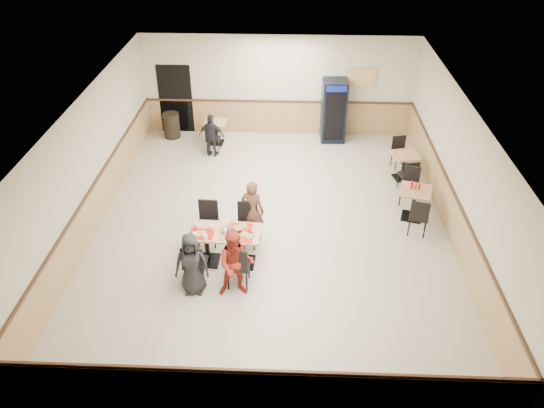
{
  "coord_description": "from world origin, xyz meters",
  "views": [
    {
      "loc": [
        0.41,
        -9.94,
        7.14
      ],
      "look_at": [
        0.03,
        -0.5,
        0.95
      ],
      "focal_mm": 35.0,
      "sensor_mm": 36.0,
      "label": 1
    }
  ],
  "objects_px": {
    "pepsi_cooler": "(334,111)",
    "diner_woman_left": "(192,264)",
    "main_table": "(224,242)",
    "side_table_near": "(414,199)",
    "lone_diner": "(212,136)",
    "trash_bin": "(172,125)",
    "back_table": "(216,129)",
    "diner_woman_right": "(236,264)",
    "diner_man_opposite": "(253,211)",
    "side_table_far": "(404,163)"
  },
  "relations": [
    {
      "from": "side_table_near",
      "to": "diner_woman_left",
      "type": "bearing_deg",
      "value": -150.08
    },
    {
      "from": "main_table",
      "to": "trash_bin",
      "type": "height_order",
      "value": "main_table"
    },
    {
      "from": "side_table_near",
      "to": "side_table_far",
      "type": "relative_size",
      "value": 1.1
    },
    {
      "from": "diner_woman_left",
      "to": "side_table_far",
      "type": "bearing_deg",
      "value": 40.06
    },
    {
      "from": "main_table",
      "to": "diner_woman_left",
      "type": "xyz_separation_m",
      "value": [
        -0.52,
        -0.88,
        0.13
      ]
    },
    {
      "from": "main_table",
      "to": "back_table",
      "type": "relative_size",
      "value": 2.2
    },
    {
      "from": "pepsi_cooler",
      "to": "trash_bin",
      "type": "height_order",
      "value": "pepsi_cooler"
    },
    {
      "from": "main_table",
      "to": "side_table_near",
      "type": "bearing_deg",
      "value": 26.03
    },
    {
      "from": "diner_woman_right",
      "to": "back_table",
      "type": "relative_size",
      "value": 2.09
    },
    {
      "from": "diner_woman_left",
      "to": "back_table",
      "type": "distance_m",
      "value": 6.43
    },
    {
      "from": "diner_woman_left",
      "to": "back_table",
      "type": "relative_size",
      "value": 1.92
    },
    {
      "from": "main_table",
      "to": "diner_man_opposite",
      "type": "bearing_deg",
      "value": 62.1
    },
    {
      "from": "diner_woman_left",
      "to": "side_table_near",
      "type": "xyz_separation_m",
      "value": [
        4.72,
        2.72,
        -0.16
      ]
    },
    {
      "from": "trash_bin",
      "to": "side_table_far",
      "type": "bearing_deg",
      "value": -18.63
    },
    {
      "from": "diner_man_opposite",
      "to": "side_table_far",
      "type": "height_order",
      "value": "diner_man_opposite"
    },
    {
      "from": "back_table",
      "to": "diner_woman_left",
      "type": "bearing_deg",
      "value": -86.55
    },
    {
      "from": "pepsi_cooler",
      "to": "side_table_near",
      "type": "bearing_deg",
      "value": -70.57
    },
    {
      "from": "back_table",
      "to": "trash_bin",
      "type": "xyz_separation_m",
      "value": [
        -1.39,
        0.35,
        -0.08
      ]
    },
    {
      "from": "side_table_near",
      "to": "side_table_far",
      "type": "bearing_deg",
      "value": 87.63
    },
    {
      "from": "main_table",
      "to": "side_table_near",
      "type": "height_order",
      "value": "main_table"
    },
    {
      "from": "diner_woman_left",
      "to": "diner_man_opposite",
      "type": "height_order",
      "value": "diner_man_opposite"
    },
    {
      "from": "back_table",
      "to": "diner_woman_right",
      "type": "bearing_deg",
      "value": -79.13
    },
    {
      "from": "side_table_far",
      "to": "pepsi_cooler",
      "type": "distance_m",
      "value": 2.88
    },
    {
      "from": "diner_woman_right",
      "to": "pepsi_cooler",
      "type": "distance_m",
      "value": 7.19
    },
    {
      "from": "diner_man_opposite",
      "to": "main_table",
      "type": "bearing_deg",
      "value": 76.88
    },
    {
      "from": "diner_man_opposite",
      "to": "lone_diner",
      "type": "bearing_deg",
      "value": -52.53
    },
    {
      "from": "side_table_far",
      "to": "pepsi_cooler",
      "type": "xyz_separation_m",
      "value": [
        -1.73,
        2.26,
        0.45
      ]
    },
    {
      "from": "diner_woman_right",
      "to": "side_table_far",
      "type": "xyz_separation_m",
      "value": [
        3.94,
        4.59,
        -0.25
      ]
    },
    {
      "from": "side_table_far",
      "to": "back_table",
      "type": "distance_m",
      "value": 5.51
    },
    {
      "from": "side_table_near",
      "to": "back_table",
      "type": "relative_size",
      "value": 1.26
    },
    {
      "from": "diner_man_opposite",
      "to": "pepsi_cooler",
      "type": "distance_m",
      "value": 5.43
    },
    {
      "from": "side_table_near",
      "to": "pepsi_cooler",
      "type": "xyz_separation_m",
      "value": [
        -1.66,
        4.09,
        0.42
      ]
    },
    {
      "from": "diner_woman_right",
      "to": "diner_man_opposite",
      "type": "distance_m",
      "value": 1.81
    },
    {
      "from": "pepsi_cooler",
      "to": "diner_woman_left",
      "type": "bearing_deg",
      "value": -116.82
    },
    {
      "from": "diner_woman_left",
      "to": "lone_diner",
      "type": "xyz_separation_m",
      "value": [
        -0.39,
        5.63,
        -0.04
      ]
    },
    {
      "from": "lone_diner",
      "to": "pepsi_cooler",
      "type": "height_order",
      "value": "pepsi_cooler"
    },
    {
      "from": "main_table",
      "to": "side_table_far",
      "type": "relative_size",
      "value": 1.91
    },
    {
      "from": "diner_man_opposite",
      "to": "back_table",
      "type": "distance_m",
      "value": 4.87
    },
    {
      "from": "main_table",
      "to": "back_table",
      "type": "xyz_separation_m",
      "value": [
        -0.9,
        5.53,
        -0.07
      ]
    },
    {
      "from": "diner_woman_right",
      "to": "lone_diner",
      "type": "xyz_separation_m",
      "value": [
        -1.24,
        5.67,
        -0.1
      ]
    },
    {
      "from": "diner_man_opposite",
      "to": "back_table",
      "type": "bearing_deg",
      "value": -55.73
    },
    {
      "from": "side_table_near",
      "to": "side_table_far",
      "type": "height_order",
      "value": "side_table_near"
    },
    {
      "from": "back_table",
      "to": "trash_bin",
      "type": "distance_m",
      "value": 1.43
    },
    {
      "from": "diner_woman_right",
      "to": "back_table",
      "type": "distance_m",
      "value": 6.57
    },
    {
      "from": "diner_man_opposite",
      "to": "lone_diner",
      "type": "xyz_separation_m",
      "value": [
        -1.42,
        3.86,
        -0.1
      ]
    },
    {
      "from": "diner_woman_left",
      "to": "diner_woman_right",
      "type": "bearing_deg",
      "value": -5.92
    },
    {
      "from": "diner_woman_left",
      "to": "trash_bin",
      "type": "bearing_deg",
      "value": 101.24
    },
    {
      "from": "back_table",
      "to": "diner_man_opposite",
      "type": "bearing_deg",
      "value": -72.98
    },
    {
      "from": "lone_diner",
      "to": "trash_bin",
      "type": "xyz_separation_m",
      "value": [
        -1.39,
        1.13,
        -0.24
      ]
    },
    {
      "from": "diner_woman_right",
      "to": "back_table",
      "type": "xyz_separation_m",
      "value": [
        -1.24,
        6.45,
        -0.26
      ]
    }
  ]
}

